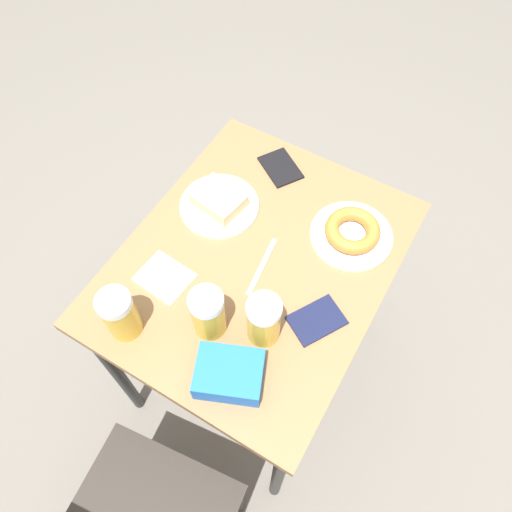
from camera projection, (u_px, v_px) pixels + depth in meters
name	position (u px, v px, depth m)	size (l,w,h in m)	color
ground_plane	(256.00, 360.00, 1.93)	(8.00, 8.00, 0.00)	#666059
table	(256.00, 277.00, 1.36)	(0.65, 0.80, 0.76)	olive
plate_with_cake	(219.00, 203.00, 1.36)	(0.22, 0.22, 0.05)	white
plate_with_donut	(352.00, 232.00, 1.30)	(0.22, 0.22, 0.05)	white
beer_mug_left	(120.00, 314.00, 1.12)	(0.08, 0.08, 0.14)	gold
beer_mug_center	(264.00, 320.00, 1.12)	(0.08, 0.08, 0.14)	gold
beer_mug_right	(207.00, 312.00, 1.13)	(0.08, 0.08, 0.14)	gold
napkin_folded	(164.00, 277.00, 1.25)	(0.14, 0.12, 0.00)	white
fork	(262.00, 266.00, 1.27)	(0.04, 0.18, 0.00)	silver
passport_near_edge	(317.00, 320.00, 1.19)	(0.14, 0.15, 0.01)	#141938
passport_far_edge	(281.00, 168.00, 1.44)	(0.15, 0.14, 0.01)	black
blue_pouch	(229.00, 374.00, 1.10)	(0.18, 0.16, 0.06)	blue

